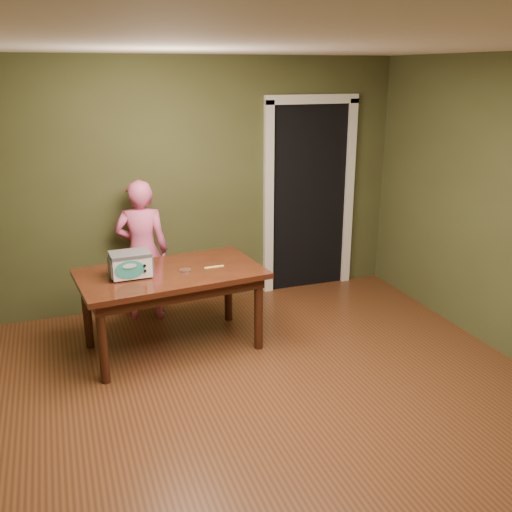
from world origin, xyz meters
The scene contains 8 objects.
floor centered at (0.00, 0.00, 0.00)m, with size 5.00×5.00×0.00m, color brown.
room_shell centered at (0.00, 0.00, 1.71)m, with size 4.52×5.02×2.61m.
doorway centered at (1.30, 2.78, 1.06)m, with size 1.10×0.66×2.25m.
dining_table centered at (-0.53, 1.43, 0.65)m, with size 1.69×1.06×0.75m.
toy_oven centered at (-0.88, 1.40, 0.87)m, with size 0.37×0.26×0.22m.
baking_pan centered at (-0.41, 1.37, 0.76)m, with size 0.10×0.10×0.02m.
spatula centered at (-0.14, 1.39, 0.75)m, with size 0.18×0.03×0.01m, color #F4DE6A.
child centered at (-0.66, 2.20, 0.72)m, with size 0.53×0.35×1.45m, color #DE5B8C.
Camera 1 is at (-1.43, -3.31, 2.45)m, focal length 40.00 mm.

